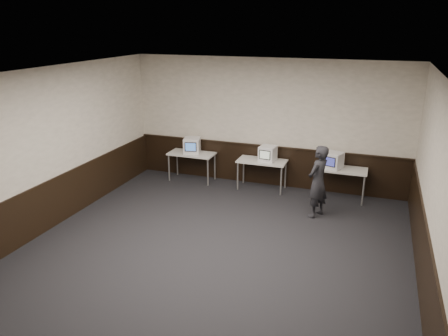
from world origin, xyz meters
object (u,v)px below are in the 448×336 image
at_px(desk_center, 262,163).
at_px(desk_right, 341,171).
at_px(desk_left, 192,156).
at_px(emac_center, 268,154).
at_px(emac_left, 192,145).
at_px(person, 318,182).
at_px(emac_right, 333,160).

xyz_separation_m(desk_center, desk_right, (1.90, 0.00, 0.00)).
xyz_separation_m(desk_left, emac_center, (2.04, -0.00, 0.26)).
bearing_deg(emac_left, emac_center, -14.45).
distance_m(desk_right, person, 1.24).
distance_m(desk_center, emac_center, 0.29).
xyz_separation_m(desk_left, emac_left, (0.01, 0.00, 0.27)).
distance_m(emac_left, person, 3.62).
bearing_deg(desk_right, emac_right, -167.99).
height_order(desk_center, emac_right, emac_right).
relative_size(desk_left, person, 0.76).
xyz_separation_m(desk_right, emac_right, (-0.18, -0.04, 0.26)).
bearing_deg(emac_left, person, -33.34).
bearing_deg(emac_left, desk_left, 173.94).
xyz_separation_m(desk_left, desk_right, (3.80, 0.00, 0.00)).
bearing_deg(emac_center, desk_center, -174.44).
height_order(desk_left, emac_right, emac_right).
bearing_deg(desk_left, desk_center, 0.00).
relative_size(desk_center, emac_center, 2.71).
relative_size(emac_center, person, 0.28).
distance_m(desk_center, desk_right, 1.90).
distance_m(desk_right, emac_right, 0.32).
height_order(emac_left, emac_right, emac_left).
bearing_deg(emac_right, desk_right, 30.67).
height_order(desk_left, person, person).
xyz_separation_m(desk_right, emac_left, (-3.79, 0.00, 0.27)).
relative_size(desk_center, person, 0.76).
relative_size(emac_left, emac_center, 1.16).
bearing_deg(desk_center, desk_left, 180.00).
bearing_deg(desk_center, emac_left, 179.94).
bearing_deg(emac_center, desk_left, -173.52).
distance_m(desk_left, emac_center, 2.05).
xyz_separation_m(desk_right, emac_center, (-1.76, -0.00, 0.26)).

